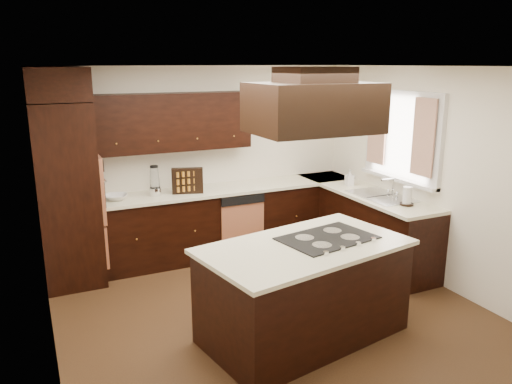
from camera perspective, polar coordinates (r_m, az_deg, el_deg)
floor at (r=5.38m, az=1.79°, el=-13.66°), size 4.20×4.20×0.02m
ceiling at (r=4.74m, az=2.04°, el=14.28°), size 4.20×4.20×0.02m
wall_back at (r=6.81m, az=-6.17°, el=3.61°), size 4.20×0.02×2.50m
wall_front at (r=3.28m, az=19.08°, el=-9.27°), size 4.20×0.02×2.50m
wall_left at (r=4.41m, az=-23.38°, el=-3.55°), size 0.02×4.20×2.50m
wall_right at (r=6.14m, az=19.77°, el=1.62°), size 0.02×4.20×2.50m
oven_column at (r=6.12m, az=-20.74°, el=-0.33°), size 0.65×0.75×2.12m
wall_oven_face at (r=6.14m, az=-17.54°, el=0.56°), size 0.05×0.62×0.78m
base_cabinets_back at (r=6.74m, az=-4.84°, el=-3.59°), size 2.93×0.60×0.88m
base_cabinets_right at (r=6.80m, az=12.01°, el=-3.70°), size 0.60×2.40×0.88m
countertop_back at (r=6.60m, az=-4.88°, el=0.17°), size 2.93×0.63×0.04m
countertop_right at (r=6.67m, az=12.12°, el=0.04°), size 0.63×2.40×0.04m
upper_cabinets at (r=6.43m, az=-9.43°, el=7.90°), size 2.00×0.34×0.72m
dishwasher_front at (r=6.60m, az=-1.54°, el=-4.35°), size 0.60×0.05×0.72m
window_frame at (r=6.44m, az=16.39°, el=6.08°), size 0.06×1.32×1.12m
window_pane at (r=6.45m, az=16.58°, el=6.09°), size 0.00×1.20×1.00m
curtain_left at (r=6.08m, az=18.60°, el=5.93°), size 0.02×0.34×0.90m
curtain_right at (r=6.71m, az=13.67°, el=7.01°), size 0.02×0.34×0.90m
sink_rim at (r=6.40m, az=14.11°, el=-0.45°), size 0.52×0.84×0.01m
island at (r=4.79m, az=5.47°, el=-11.38°), size 1.99×1.32×0.88m
island_top at (r=4.61m, az=5.61°, el=-6.23°), size 2.07×1.40×0.04m
cooktop at (r=4.78m, az=8.16°, el=-5.22°), size 0.96×0.73×0.01m
range_hood at (r=4.33m, az=6.56°, el=9.54°), size 1.05×0.72×0.42m
hood_duct at (r=4.31m, az=6.66°, el=13.18°), size 0.55×0.50×0.13m
blender_base at (r=6.36m, az=-11.44°, el=0.04°), size 0.15×0.15×0.10m
blender_pitcher at (r=6.32m, az=-11.52°, el=1.62°), size 0.13×0.13×0.26m
spice_rack at (r=6.38m, az=-7.84°, el=1.29°), size 0.40×0.21×0.33m
mixing_bowl at (r=6.28m, az=-15.68°, el=-0.57°), size 0.34×0.34×0.07m
soap_bottle at (r=6.86m, az=10.64°, el=1.62°), size 0.11×0.11×0.22m
paper_towel at (r=6.05m, az=16.89°, el=-0.46°), size 0.12×0.12×0.22m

